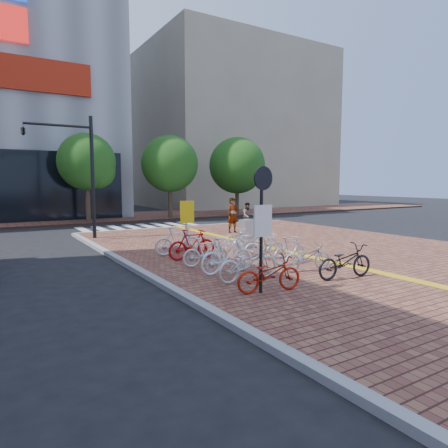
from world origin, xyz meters
TOP-DOWN VIEW (x-y plane):
  - ground at (0.00, 0.00)m, footprint 120.00×120.00m
  - kerb_west at (-4.00, -5.00)m, footprint 0.25×34.00m
  - kerb_north at (3.00, 12.00)m, footprint 14.00×0.25m
  - far_sidewalk at (0.00, 21.00)m, footprint 70.00×8.00m
  - building_beige at (18.00, 32.00)m, footprint 20.00×18.00m
  - crosswalk at (0.50, 14.00)m, footprint 7.50×4.00m
  - street_trees at (5.04, 17.45)m, footprint 16.20×4.60m
  - bike_0 at (-2.14, -2.50)m, footprint 1.80×0.88m
  - bike_1 at (-1.94, -1.32)m, footprint 1.93×0.69m
  - bike_2 at (-1.98, -0.29)m, footprint 1.86×0.62m
  - bike_3 at (-2.03, 0.95)m, footprint 1.60×0.65m
  - bike_4 at (-1.88, 2.22)m, footprint 1.79×0.56m
  - bike_5 at (-1.95, 3.24)m, footprint 1.81×0.77m
  - bike_6 at (0.55, -2.51)m, footprint 1.91×0.82m
  - bike_7 at (0.32, -1.24)m, footprint 1.73×0.82m
  - bike_8 at (0.55, -0.18)m, footprint 1.59×0.66m
  - bike_9 at (0.28, 0.87)m, footprint 1.65×0.69m
  - bike_10 at (0.49, 1.94)m, footprint 2.05×0.96m
  - bike_11 at (0.37, 3.07)m, footprint 1.70×0.77m
  - pedestrian_a at (3.36, 7.77)m, footprint 0.69×0.46m
  - pedestrian_b at (5.11, 8.87)m, footprint 0.85×0.74m
  - utility_box at (1.22, 3.36)m, footprint 0.59×0.48m
  - yellow_sign at (-1.35, 3.72)m, footprint 0.53×0.19m
  - notice_sign at (-2.36, -2.50)m, footprint 0.57×0.16m
  - traffic_light_pole at (-4.84, 9.53)m, footprint 3.12×1.20m

SIDE VIEW (x-z plane):
  - ground at x=0.00m, z-range 0.00..0.00m
  - crosswalk at x=0.50m, z-range 0.00..0.01m
  - far_sidewalk at x=0.00m, z-range 0.00..0.15m
  - kerb_west at x=-4.00m, z-range 0.00..0.15m
  - kerb_north at x=3.00m, z-range 0.00..0.15m
  - bike_11 at x=0.37m, z-range 0.15..1.01m
  - bike_7 at x=0.32m, z-range 0.15..1.02m
  - bike_0 at x=-2.14m, z-range 0.15..1.06m
  - bike_8 at x=0.55m, z-range 0.15..1.08m
  - bike_3 at x=-2.03m, z-range 0.15..1.08m
  - bike_9 at x=0.28m, z-range 0.15..1.11m
  - bike_6 at x=0.55m, z-range 0.15..1.12m
  - bike_1 at x=-1.94m, z-range 0.15..1.16m
  - bike_10 at x=0.49m, z-range 0.15..1.19m
  - bike_5 at x=-1.95m, z-range 0.15..1.21m
  - bike_4 at x=-1.88m, z-range 0.15..1.22m
  - bike_2 at x=-1.98m, z-range 0.15..1.26m
  - utility_box at x=1.22m, z-range 0.15..1.31m
  - pedestrian_b at x=5.11m, z-range 0.15..1.66m
  - pedestrian_a at x=3.36m, z-range 0.15..2.03m
  - yellow_sign at x=-1.35m, z-range 0.53..2.52m
  - notice_sign at x=-2.36m, z-range 0.55..3.64m
  - street_trees at x=5.04m, z-range 0.92..7.27m
  - traffic_light_pole at x=-4.84m, z-range 1.26..7.07m
  - building_beige at x=18.00m, z-range 0.00..18.00m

